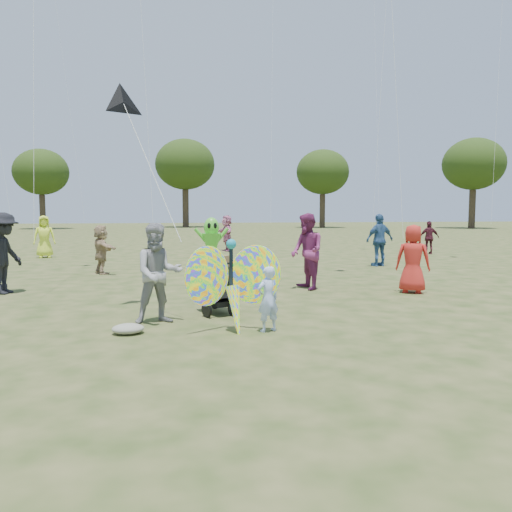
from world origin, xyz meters
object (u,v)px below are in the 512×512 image
Objects in this scene: crowd_g at (44,237)px; butterfly_kite at (233,286)px; crowd_j at (227,233)px; jogging_stroller at (217,280)px; adult_man at (158,273)px; crowd_e at (307,251)px; crowd_a at (413,259)px; crowd_h at (429,238)px; child_girl at (268,299)px; crowd_c at (380,240)px; alien_kite at (212,244)px; crowd_d at (101,249)px; crowd_b at (4,253)px.

crowd_g reaches higher than butterfly_kite.
jogging_stroller is (-2.34, -14.71, -0.26)m from crowd_j.
adult_man is 0.98× the size of crowd_g.
crowd_e reaches higher than butterfly_kite.
crowd_h is (6.24, 9.75, -0.06)m from crowd_a.
child_girl is 4.46m from crowd_e.
crowd_h is (4.43, 4.22, -0.17)m from crowd_c.
crowd_j reaches higher than jogging_stroller.
butterfly_kite is at bearing -111.40° from jogging_stroller.
crowd_h reaches higher than jogging_stroller.
crowd_a is at bearing 0.58° from crowd_j.
adult_man is at bearing 57.40° from crowd_h.
adult_man is 4.72m from crowd_e.
crowd_e is at bearing 20.09° from jogging_stroller.
child_girl is at bearing -8.48° from butterfly_kite.
butterfly_kite is (5.63, -14.31, -0.15)m from crowd_g.
crowd_g is 1.53× the size of jogging_stroller.
crowd_a is 2.48m from crowd_e.
butterfly_kite reaches higher than jogging_stroller.
crowd_g is 13.93m from jogging_stroller.
jogging_stroller is 1.56m from butterfly_kite.
crowd_g reaches higher than adult_man.
alien_kite is at bearing -62.80° from crowd_g.
butterfly_kite reaches higher than crowd_d.
crowd_e is (3.60, 3.05, 0.08)m from adult_man.
butterfly_kite is (-4.73, -2.94, -0.07)m from crowd_a.
jogging_stroller is at bearing -108.89° from crowd_b.
child_girl is 5.16m from crowd_a.
crowd_c is at bearing -113.28° from crowd_d.
crowd_c is 1.23× the size of crowd_h.
crowd_j is at bearing 173.21° from crowd_e.
crowd_c reaches higher than child_girl.
crowd_h is 12.03m from alien_kite.
crowd_j is at bearing 57.59° from jogging_stroller.
crowd_b is at bearing -40.64° from crowd_j.
alien_kite is (-2.00, 2.91, 0.03)m from crowd_e.
crowd_e is (7.06, -0.80, -0.01)m from crowd_b.
crowd_a is at bearing -59.68° from crowd_g.
crowd_c reaches higher than alien_kite.
alien_kite is at bearing -20.78° from crowd_j.
alien_kite is (5.06, 2.11, 0.03)m from crowd_b.
butterfly_kite reaches higher than crowd_h.
adult_man is at bearing -57.29° from crowd_e.
crowd_j reaches higher than butterfly_kite.
child_girl is 6.94m from alien_kite.
crowd_h is at bearing 128.23° from crowd_e.
crowd_c is 13.50m from crowd_g.
crowd_j reaches higher than adult_man.
child_girl is at bearing -33.01° from crowd_e.
child_girl is 0.70× the size of crowd_d.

